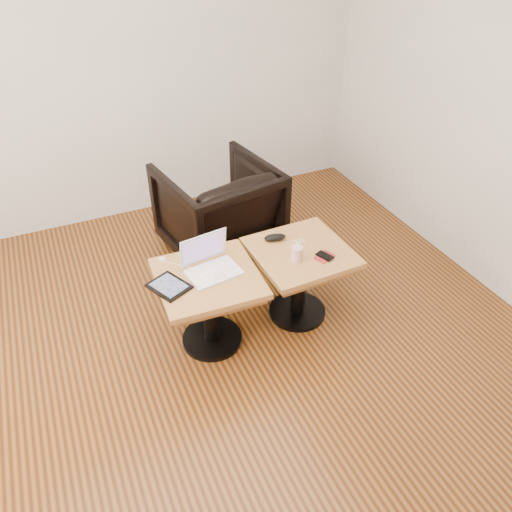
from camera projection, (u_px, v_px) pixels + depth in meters
name	position (u px, v px, depth m)	size (l,w,h in m)	color
room_shell	(191.00, 193.00, 2.18)	(4.52, 4.52, 2.71)	#3D1C09
side_table_left	(209.00, 293.00, 3.07)	(0.63, 0.63, 0.55)	black
side_table_right	(300.00, 267.00, 3.29)	(0.62, 0.62, 0.55)	black
laptop	(210.00, 264.00, 3.01)	(0.34, 0.29, 0.22)	white
tablet	(169.00, 286.00, 2.90)	(0.26, 0.28, 0.02)	black
charging_adapter	(162.00, 260.00, 3.10)	(0.04, 0.04, 0.02)	white
glasses_case	(275.00, 237.00, 3.28)	(0.15, 0.06, 0.05)	black
striped_cup	(297.00, 254.00, 3.09)	(0.07, 0.07, 0.09)	#CB5C75
earbuds_tangle	(299.00, 242.00, 3.27)	(0.07, 0.05, 0.01)	white
phone_on_sleeve	(325.00, 256.00, 3.14)	(0.15, 0.13, 0.02)	maroon
armchair	(219.00, 210.00, 3.94)	(0.80, 0.83, 0.75)	black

